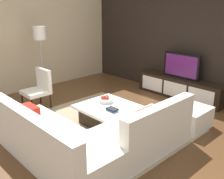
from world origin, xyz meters
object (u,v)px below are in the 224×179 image
(accent_chair_near, at_px, (39,87))
(book_stack, at_px, (112,110))
(media_console, at_px, (179,88))
(floor_lamp, at_px, (40,38))
(sectional_couch, at_px, (90,138))
(coffee_table, at_px, (108,115))
(fruit_bowl, at_px, (106,100))
(television, at_px, (181,66))
(ottoman, at_px, (188,117))

(accent_chair_near, distance_m, book_stack, 1.96)
(media_console, distance_m, accent_chair_near, 3.34)
(accent_chair_near, xyz_separation_m, floor_lamp, (-0.75, 0.52, 0.94))
(sectional_couch, bearing_deg, book_stack, 114.76)
(sectional_couch, height_order, floor_lamp, floor_lamp)
(coffee_table, bearing_deg, media_console, 87.51)
(fruit_bowl, relative_size, book_stack, 1.35)
(media_console, distance_m, coffee_table, 2.30)
(sectional_couch, bearing_deg, television, 98.86)
(media_console, bearing_deg, fruit_bowl, -97.38)
(sectional_couch, height_order, ottoman, sectional_couch)
(media_console, bearing_deg, ottoman, -51.74)
(media_console, bearing_deg, floor_lamp, -138.06)
(accent_chair_near, height_order, ottoman, accent_chair_near)
(television, xyz_separation_m, coffee_table, (-0.10, -2.30, -0.61))
(coffee_table, bearing_deg, ottoman, 42.81)
(television, xyz_separation_m, book_stack, (0.13, -2.41, -0.40))
(television, xyz_separation_m, accent_chair_near, (-1.79, -2.81, -0.32))
(fruit_bowl, bearing_deg, accent_chair_near, -157.89)
(media_console, height_order, television, television)
(book_stack, bearing_deg, accent_chair_near, -168.35)
(sectional_couch, xyz_separation_m, ottoman, (0.50, 1.96, -0.09))
(media_console, distance_m, fruit_bowl, 2.22)
(floor_lamp, distance_m, book_stack, 2.86)
(accent_chair_near, bearing_deg, coffee_table, 15.02)
(media_console, height_order, accent_chair_near, accent_chair_near)
(fruit_bowl, height_order, book_stack, fruit_bowl)
(sectional_couch, relative_size, coffee_table, 2.26)
(television, distance_m, floor_lamp, 3.47)
(television, bearing_deg, coffee_table, -92.49)
(television, xyz_separation_m, sectional_couch, (0.50, -3.23, -0.51))
(media_console, relative_size, accent_chair_near, 2.55)
(television, height_order, fruit_bowl, television)
(television, height_order, ottoman, television)
(sectional_couch, distance_m, ottoman, 2.03)
(coffee_table, bearing_deg, floor_lamp, 179.70)
(sectional_couch, xyz_separation_m, coffee_table, (-0.60, 0.94, -0.09))
(television, xyz_separation_m, floor_lamp, (-2.54, -2.28, 0.63))
(sectional_couch, height_order, accent_chair_near, accent_chair_near)
(book_stack, bearing_deg, sectional_couch, -65.24)
(media_console, xyz_separation_m, television, (0.00, 0.00, 0.56))
(ottoman, relative_size, book_stack, 3.38)
(media_console, height_order, sectional_couch, sectional_couch)
(media_console, xyz_separation_m, accent_chair_near, (-1.79, -2.81, 0.24))
(fruit_bowl, bearing_deg, coffee_table, -28.36)
(television, bearing_deg, accent_chair_near, -122.50)
(book_stack, bearing_deg, media_console, 92.97)
(ottoman, height_order, book_stack, book_stack)
(television, bearing_deg, ottoman, -51.75)
(television, bearing_deg, media_console, -90.00)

